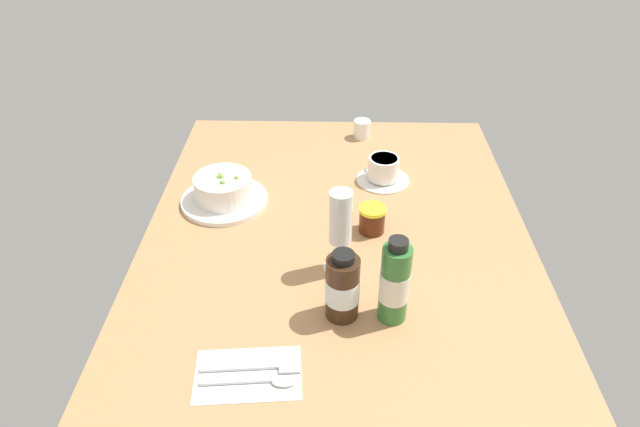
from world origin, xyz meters
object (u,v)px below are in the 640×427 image
sauce_bottle_brown (342,287)px  sauce_bottle_green (394,283)px  coffee_cup (383,170)px  wine_glass (341,222)px  jam_jar (372,219)px  porridge_bowl (223,190)px  cutlery_setting (251,374)px  creamer_jug (362,129)px

sauce_bottle_brown → sauce_bottle_green: bearing=87.8°
coffee_cup → wine_glass: 36.36cm
wine_glass → jam_jar: size_ratio=2.96×
porridge_bowl → coffee_cup: porridge_bowl is taller
coffee_cup → sauce_bottle_brown: sauce_bottle_brown is taller
coffee_cup → jam_jar: size_ratio=2.14×
coffee_cup → cutlery_setting: bearing=-22.8°
creamer_jug → wine_glass: bearing=-6.5°
porridge_bowl → sauce_bottle_brown: sauce_bottle_brown is taller
wine_glass → sauce_bottle_green: size_ratio=1.04×
wine_glass → coffee_cup: bearing=161.9°
creamer_jug → sauce_bottle_green: size_ratio=0.32×
sauce_bottle_brown → coffee_cup: bearing=167.2°
sauce_bottle_green → jam_jar: bearing=-174.9°
porridge_bowl → sauce_bottle_green: (36.20, 36.40, 4.71)cm
creamer_jug → sauce_bottle_green: 70.15cm
jam_jar → coffee_cup: bearing=169.6°
jam_jar → sauce_bottle_green: sauce_bottle_green is taller
wine_glass → jam_jar: (-12.61, 7.10, -8.27)cm
cutlery_setting → sauce_bottle_green: sauce_bottle_green is taller
porridge_bowl → creamer_jug: (-33.68, 33.44, -0.71)cm
porridge_bowl → sauce_bottle_green: bearing=45.2°
wine_glass → jam_jar: wine_glass is taller
wine_glass → sauce_bottle_green: 16.59cm
porridge_bowl → wine_glass: bearing=49.6°
porridge_bowl → sauce_bottle_green: 51.55cm
porridge_bowl → coffee_cup: bearing=105.7°
coffee_cup → sauce_bottle_brown: (46.52, -10.60, 3.59)cm
porridge_bowl → cutlery_setting: 51.80cm
creamer_jug → wine_glass: wine_glass is taller
creamer_jug → sauce_bottle_green: bearing=2.4°
creamer_jug → sauce_bottle_brown: sauce_bottle_brown is taller
wine_glass → sauce_bottle_green: bearing=35.4°
cutlery_setting → sauce_bottle_brown: bearing=133.8°
jam_jar → sauce_bottle_green: bearing=5.1°
jam_jar → porridge_bowl: bearing=-106.9°
wine_glass → jam_jar: 16.67cm
porridge_bowl → sauce_bottle_brown: 45.19cm
cutlery_setting → coffee_cup: coffee_cup is taller
cutlery_setting → wine_glass: 32.86cm
cutlery_setting → sauce_bottle_green: bearing=120.2°
sauce_bottle_brown → porridge_bowl: bearing=-142.7°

